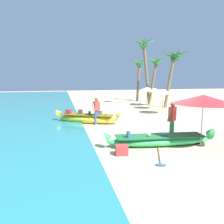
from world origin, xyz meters
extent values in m
plane|color=beige|center=(0.00, 0.00, 0.00)|extent=(80.00, 80.00, 0.00)
ellipsoid|color=#38B760|center=(-0.45, -0.90, 0.20)|extent=(4.45, 1.30, 0.41)
cone|color=#38B760|center=(1.68, -1.12, 0.46)|extent=(0.49, 0.54, 0.57)
cone|color=#38B760|center=(-2.58, -0.67, 0.46)|extent=(0.49, 0.54, 0.57)
cube|color=#1E6435|center=(-0.45, -0.90, 0.41)|extent=(3.75, 1.24, 0.04)
cylinder|color=#386699|center=(-1.80, -0.86, 0.54)|extent=(0.17, 0.17, 0.27)
sphere|color=tan|center=(-0.96, -0.90, 0.48)|extent=(0.15, 0.15, 0.15)
cylinder|color=#386699|center=(-0.28, -0.99, 0.46)|extent=(0.23, 0.23, 0.10)
ellipsoid|color=yellow|center=(-2.82, 4.18, 0.27)|extent=(3.78, 2.43, 0.54)
cone|color=yellow|center=(-1.15, 3.32, 0.59)|extent=(0.58, 0.59, 0.52)
cone|color=yellow|center=(-4.50, 5.03, 0.59)|extent=(0.58, 0.59, 0.52)
cube|color=olive|center=(-2.82, 4.18, 0.54)|extent=(3.24, 2.16, 0.04)
cube|color=#B73333|center=(-3.94, 4.64, 0.69)|extent=(0.44, 0.44, 0.30)
cube|color=#424247|center=(-3.25, 4.43, 0.69)|extent=(0.31, 0.29, 0.30)
cylinder|color=#2D2D33|center=(-2.73, 3.99, 0.66)|extent=(0.14, 0.14, 0.24)
cube|color=#9E754C|center=(-2.10, 3.85, 0.67)|extent=(0.33, 0.30, 0.26)
sphere|color=tan|center=(-1.73, 3.63, 0.62)|extent=(0.17, 0.17, 0.17)
cylinder|color=#3D5BA8|center=(-2.29, 3.66, 0.44)|extent=(0.14, 0.14, 0.88)
cylinder|color=#3D5BA8|center=(-2.41, 3.61, 0.44)|extent=(0.14, 0.14, 0.88)
cube|color=#DB3D38|center=(-2.35, 3.63, 1.15)|extent=(0.42, 0.34, 0.53)
cylinder|color=tan|center=(-2.13, 3.70, 1.10)|extent=(0.16, 0.21, 0.49)
cylinder|color=tan|center=(-2.55, 3.53, 1.10)|extent=(0.16, 0.21, 0.49)
sphere|color=tan|center=(-2.35, 3.63, 1.53)|extent=(0.22, 0.22, 0.22)
cylinder|color=tan|center=(-2.35, 3.63, 1.61)|extent=(0.44, 0.44, 0.02)
cone|color=tan|center=(-2.35, 3.63, 1.68)|extent=(0.26, 0.26, 0.12)
cylinder|color=green|center=(0.33, -0.39, 0.45)|extent=(0.14, 0.14, 0.90)
cylinder|color=green|center=(0.44, -0.31, 0.45)|extent=(0.14, 0.14, 0.90)
cube|color=#DB3D38|center=(0.39, -0.35, 1.21)|extent=(0.42, 0.39, 0.63)
cylinder|color=brown|center=(0.18, -0.46, 1.16)|extent=(0.19, 0.22, 0.57)
cylinder|color=brown|center=(0.56, -0.20, 1.16)|extent=(0.19, 0.22, 0.57)
sphere|color=brown|center=(0.39, -0.35, 1.65)|extent=(0.22, 0.22, 0.22)
cylinder|color=#B7B7BC|center=(1.20, -1.30, 1.05)|extent=(0.05, 0.05, 2.09)
cone|color=red|center=(1.20, -1.30, 1.93)|extent=(2.49, 2.49, 0.37)
cylinder|color=#333338|center=(1.20, -1.30, 0.03)|extent=(0.36, 0.36, 0.06)
cylinder|color=#8E6B47|center=(3.33, 6.31, 0.95)|extent=(0.04, 0.04, 1.90)
cone|color=beige|center=(3.33, 6.31, 1.75)|extent=(1.60, 1.60, 0.32)
cylinder|color=#8E6B47|center=(3.79, 8.92, 0.95)|extent=(0.04, 0.04, 1.90)
cone|color=beige|center=(3.79, 8.92, 1.75)|extent=(1.60, 1.60, 0.32)
cylinder|color=#8E6B47|center=(4.08, 11.25, 0.95)|extent=(0.04, 0.04, 1.90)
cone|color=beige|center=(4.08, 11.25, 1.75)|extent=(1.60, 1.60, 0.32)
cylinder|color=brown|center=(5.64, 9.57, 2.55)|extent=(1.05, 0.28, 5.15)
cone|color=#23602D|center=(6.49, 9.51, 4.85)|extent=(1.70, 0.55, 1.14)
cone|color=#23602D|center=(6.33, 9.88, 5.00)|extent=(1.38, 1.43, 0.71)
cone|color=#23602D|center=(5.88, 10.00, 4.87)|extent=(0.87, 1.69, 1.08)
cone|color=#23602D|center=(5.63, 9.75, 4.87)|extent=(1.58, 1.00, 1.07)
cone|color=#23602D|center=(5.68, 9.37, 4.99)|extent=(1.48, 1.05, 0.74)
cone|color=#23602D|center=(5.92, 9.05, 4.87)|extent=(0.73, 1.92, 1.11)
cone|color=#23602D|center=(6.35, 9.22, 5.00)|extent=(1.46, 1.52, 0.74)
cylinder|color=brown|center=(4.81, 15.70, 2.45)|extent=(0.52, 0.28, 4.91)
cone|color=#337F3D|center=(5.37, 15.67, 4.64)|extent=(1.62, 0.48, 1.11)
cone|color=#337F3D|center=(5.05, 16.16, 4.73)|extent=(0.80, 1.78, 0.90)
cone|color=#337F3D|center=(4.56, 15.96, 4.61)|extent=(1.50, 1.18, 1.18)
cone|color=#337F3D|center=(4.56, 15.44, 4.72)|extent=(1.56, 1.27, 0.91)
cone|color=#337F3D|center=(5.07, 15.29, 4.66)|extent=(0.85, 1.59, 1.07)
cylinder|color=brown|center=(4.25, 11.92, 3.25)|extent=(1.09, 0.28, 6.53)
cone|color=#337F3D|center=(4.34, 11.96, 6.31)|extent=(1.84, 0.50, 0.97)
cone|color=#337F3D|center=(4.07, 12.29, 6.26)|extent=(1.11, 1.51, 1.07)
cone|color=#337F3D|center=(3.82, 12.33, 6.36)|extent=(0.48, 1.54, 0.81)
cone|color=#337F3D|center=(3.45, 12.18, 6.38)|extent=(1.67, 1.26, 0.76)
cone|color=#337F3D|center=(3.49, 11.79, 6.30)|extent=(1.45, 0.83, 0.97)
cone|color=#337F3D|center=(3.77, 11.44, 6.21)|extent=(0.63, 1.75, 1.22)
cone|color=#337F3D|center=(4.09, 11.60, 6.29)|extent=(1.16, 1.38, 1.00)
cylinder|color=brown|center=(5.91, 13.86, 2.44)|extent=(0.96, 0.28, 4.92)
cone|color=#337F3D|center=(6.67, 13.86, 4.67)|extent=(1.53, 0.39, 1.01)
cone|color=#337F3D|center=(6.52, 14.32, 4.73)|extent=(1.31, 1.87, 0.87)
cone|color=#337F3D|center=(6.21, 14.41, 4.71)|extent=(0.52, 2.01, 0.96)
cone|color=#337F3D|center=(5.89, 14.02, 4.65)|extent=(1.44, 0.88, 1.04)
cone|color=#337F3D|center=(5.78, 13.66, 4.73)|extent=(1.86, 1.09, 0.89)
cone|color=#337F3D|center=(6.18, 13.48, 4.70)|extent=(0.62, 1.49, 0.94)
cone|color=#337F3D|center=(6.47, 13.49, 4.78)|extent=(1.11, 1.56, 0.72)
cube|color=#C63838|center=(-2.28, -1.56, 0.18)|extent=(0.50, 0.43, 0.35)
cylinder|color=#8E6B47|center=(-1.00, -2.00, 0.03)|extent=(0.72, 1.60, 0.05)
ellipsoid|color=#2D60B7|center=(-1.34, -2.79, 0.03)|extent=(0.41, 0.32, 0.03)
camera|label=1|loc=(-4.34, -8.59, 2.76)|focal=33.62mm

